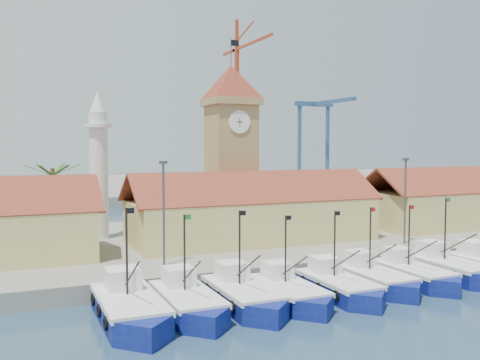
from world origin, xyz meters
name	(u,v)px	position (x,y,z in m)	size (l,w,h in m)	color
ground	(363,304)	(0.00, 0.00, 0.00)	(400.00, 400.00, 0.00)	#1D3C4D
quay	(238,241)	(0.00, 24.00, 0.75)	(140.00, 32.00, 1.50)	gray
terminal	(110,187)	(0.00, 110.00, 1.00)	(240.00, 80.00, 2.00)	gray
boat_0	(131,311)	(-16.87, 2.56, 0.84)	(3.90, 10.70, 8.09)	#0C125B
boat_1	(189,304)	(-12.77, 2.73, 0.76)	(3.56, 9.74, 7.37)	#0C125B
boat_2	(245,298)	(-8.55, 2.62, 0.77)	(3.60, 9.87, 7.47)	#0C125B
boat_3	(291,294)	(-4.94, 2.25, 0.72)	(3.35, 9.17, 6.94)	#0C125B
boat_4	(340,288)	(-0.57, 2.20, 0.73)	(3.41, 9.34, 7.07)	#0C125B
boat_5	(376,280)	(3.51, 3.07, 0.73)	(3.42, 9.36, 7.08)	#0C125B
boat_6	(415,276)	(7.55, 3.01, 0.73)	(3.42, 9.37, 7.09)	#0C125B
boat_7	(452,270)	(11.83, 3.17, 0.78)	(3.65, 10.00, 7.57)	#0C125B
hall_center	(252,218)	(0.00, 20.00, 3.99)	(27.04, 10.13, 7.61)	#CFC371
hall_right	(472,205)	(32.00, 20.00, 3.99)	(31.20, 10.13, 7.61)	#CFC371
clock_tower	(231,144)	(0.00, 26.00, 11.96)	(5.80, 5.80, 22.70)	#A08052
minaret	(99,165)	(-15.00, 28.00, 9.73)	(3.00, 3.00, 16.30)	silver
palm_tree	(53,199)	(-20.00, 26.00, 6.25)	(5.60, 5.03, 8.39)	brown
lamp_posts	(292,202)	(0.50, 12.00, 6.48)	(80.70, 0.25, 9.03)	#3F3F44
crane_red_right	(239,92)	(34.21, 103.80, 26.51)	(1.00, 31.58, 44.35)	#AC341A
gantry	(320,118)	(62.00, 106.65, 20.04)	(13.00, 22.00, 23.20)	#294F7E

